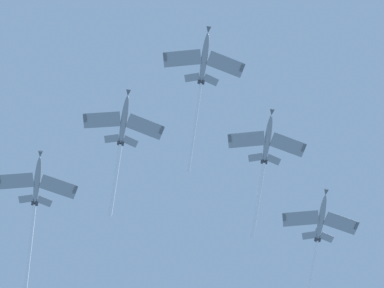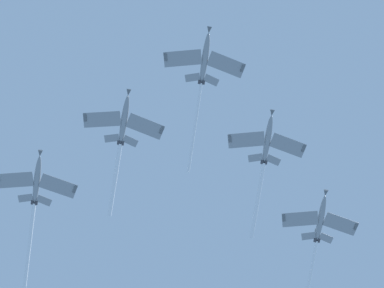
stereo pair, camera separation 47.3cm
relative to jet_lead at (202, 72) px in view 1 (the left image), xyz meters
The scene contains 5 objects.
jet_lead is the anchor object (origin of this frame).
jet_left_wing 26.49m from the jet_lead, 33.28° to the left, with size 19.77×31.37×11.92m.
jet_right_wing 25.58m from the jet_lead, 123.18° to the left, with size 19.89×30.33×11.49m.
jet_left_outer 49.74m from the jet_lead, 32.17° to the left, with size 19.77×30.05×11.24m.
jet_right_outer 51.81m from the jet_lead, 125.26° to the left, with size 19.83×33.56×12.83m.
Camera 1 is at (-21.32, -28.67, 1.85)m, focal length 57.63 mm.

